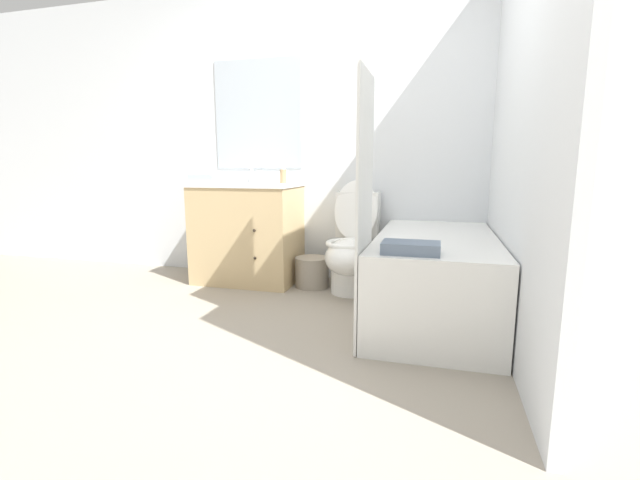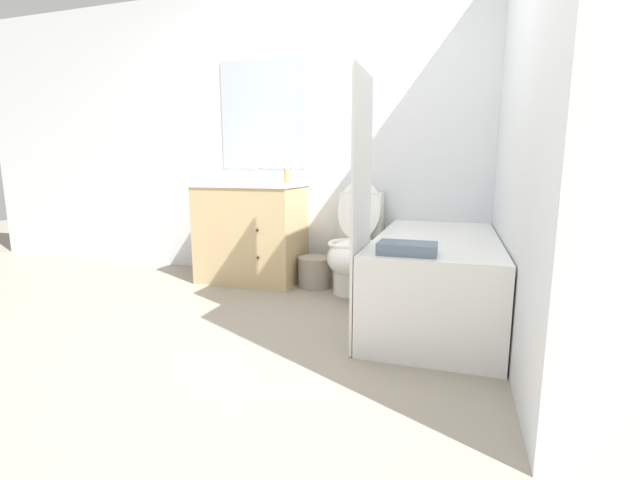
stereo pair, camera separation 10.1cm
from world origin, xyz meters
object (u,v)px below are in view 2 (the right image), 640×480
tissue_box (263,178)px  soap_dispenser (287,176)px  hand_towel_folded (210,179)px  wastebasket (315,272)px  toilet (355,249)px  bathtub (435,277)px  vanity_cabinet (252,231)px  sink_faucet (260,178)px  bath_towel_folded (407,248)px

tissue_box → soap_dispenser: soap_dispenser is taller
tissue_box → hand_towel_folded: (-0.40, -0.18, -0.01)m
soap_dispenser → wastebasket: bearing=-13.5°
toilet → bathtub: size_ratio=0.57×
vanity_cabinet → tissue_box: (0.12, 0.01, 0.46)m
bathtub → soap_dispenser: 1.49m
soap_dispenser → toilet: bearing=-10.5°
wastebasket → bathtub: bearing=-25.0°
sink_faucet → toilet: sink_faucet is taller
bath_towel_folded → sink_faucet: bearing=138.0°
bathtub → wastebasket: (-0.98, 0.46, -0.15)m
sink_faucet → toilet: size_ratio=0.16×
tissue_box → hand_towel_folded: 0.44m
bath_towel_folded → toilet: bearing=116.4°
sink_faucet → soap_dispenser: size_ratio=1.00×
wastebasket → hand_towel_folded: bearing=-170.9°
wastebasket → soap_dispenser: 0.83m
sink_faucet → bath_towel_folded: sink_faucet is taller
toilet → hand_towel_folded: hand_towel_folded is taller
vanity_cabinet → hand_towel_folded: size_ratio=3.93×
wastebasket → hand_towel_folded: hand_towel_folded is taller
vanity_cabinet → bathtub: vanity_cabinet is taller
toilet → bathtub: bearing=-32.7°
sink_faucet → wastebasket: (0.58, -0.22, -0.76)m
vanity_cabinet → sink_faucet: sink_faucet is taller
bathtub → soap_dispenser: size_ratio=10.76×
vanity_cabinet → soap_dispenser: size_ratio=6.09×
bathtub → wastebasket: bearing=155.0°
vanity_cabinet → wastebasket: bearing=-3.3°
tissue_box → soap_dispenser: bearing=6.5°
toilet → tissue_box: bearing=173.7°
bathtub → tissue_box: bearing=161.0°
wastebasket → tissue_box: bearing=175.1°
toilet → wastebasket: (-0.34, 0.05, -0.22)m
toilet → bathtub: 0.76m
toilet → tissue_box: 0.98m
vanity_cabinet → hand_towel_folded: 0.56m
vanity_cabinet → toilet: bearing=-5.1°
tissue_box → bath_towel_folded: bearing=-40.2°
bathtub → sink_faucet: bearing=156.7°
tissue_box → hand_towel_folded: size_ratio=0.60×
soap_dispenser → hand_towel_folded: (-0.60, -0.20, -0.03)m
wastebasket → bath_towel_folded: 1.44m
vanity_cabinet → tissue_box: tissue_box is taller
hand_towel_folded → vanity_cabinet: bearing=31.4°
sink_faucet → bathtub: sink_faucet is taller
wastebasket → hand_towel_folded: 1.16m
sink_faucet → hand_towel_folded: 0.45m
toilet → soap_dispenser: (-0.61, 0.11, 0.56)m
toilet → wastebasket: 0.41m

